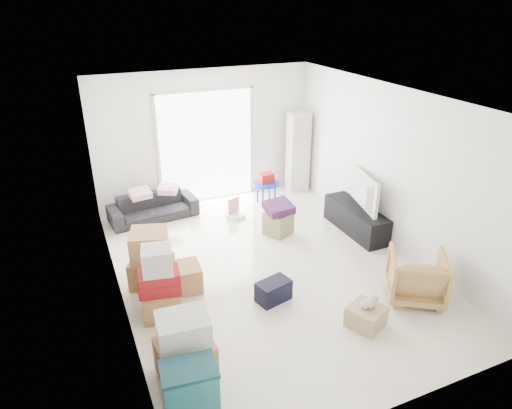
{
  "coord_description": "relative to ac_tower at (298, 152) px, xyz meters",
  "views": [
    {
      "loc": [
        -2.65,
        -5.61,
        3.98
      ],
      "look_at": [
        -0.11,
        0.2,
        1.05
      ],
      "focal_mm": 32.0,
      "sensor_mm": 36.0,
      "label": 1
    }
  ],
  "objects": [
    {
      "name": "room_shell",
      "position": [
        -1.95,
        -2.65,
        0.48
      ],
      "size": [
        4.98,
        6.48,
        3.18
      ],
      "color": "white",
      "rests_on": "ground"
    },
    {
      "name": "sliding_door",
      "position": [
        -1.95,
        0.33,
        0.37
      ],
      "size": [
        2.1,
        0.04,
        2.33
      ],
      "color": "white",
      "rests_on": "room_shell"
    },
    {
      "name": "ac_tower",
      "position": [
        0.0,
        0.0,
        0.0
      ],
      "size": [
        0.45,
        0.3,
        1.75
      ],
      "primitive_type": "cube",
      "color": "beige",
      "rests_on": "room_shell"
    },
    {
      "name": "tv_console",
      "position": [
        0.05,
        -2.17,
        -0.63
      ],
      "size": [
        0.44,
        1.47,
        0.49
      ],
      "primitive_type": "cube",
      "color": "black",
      "rests_on": "room_shell"
    },
    {
      "name": "television",
      "position": [
        0.05,
        -2.17,
        -0.31
      ],
      "size": [
        0.86,
        1.21,
        0.14
      ],
      "primitive_type": "imported",
      "rotation": [
        0.0,
        0.0,
        1.34
      ],
      "color": "black",
      "rests_on": "tv_console"
    },
    {
      "name": "sofa",
      "position": [
        -3.23,
        -0.15,
        -0.55
      ],
      "size": [
        1.71,
        0.66,
        0.65
      ],
      "primitive_type": "imported",
      "rotation": [
        0.0,
        0.0,
        0.1
      ],
      "color": "#222327",
      "rests_on": "room_shell"
    },
    {
      "name": "pillow_left",
      "position": [
        -3.45,
        -0.19,
        -0.16
      ],
      "size": [
        0.43,
        0.36,
        0.12
      ],
      "primitive_type": "cube",
      "rotation": [
        0.0,
        0.0,
        0.14
      ],
      "color": "#F3B1C7",
      "rests_on": "sofa"
    },
    {
      "name": "pillow_right",
      "position": [
        -2.92,
        -0.17,
        -0.16
      ],
      "size": [
        0.43,
        0.4,
        0.12
      ],
      "primitive_type": "cube",
      "rotation": [
        0.0,
        0.0,
        -0.49
      ],
      "color": "#F3B1C7",
      "rests_on": "sofa"
    },
    {
      "name": "armchair",
      "position": [
        -0.35,
        -4.2,
        -0.49
      ],
      "size": [
        1.02,
        1.01,
        0.78
      ],
      "primitive_type": "imported",
      "rotation": [
        0.0,
        0.0,
        2.56
      ],
      "color": "#A57349",
      "rests_on": "room_shell"
    },
    {
      "name": "storage_bins",
      "position": [
        -3.85,
        -4.88,
        -0.55
      ],
      "size": [
        0.6,
        0.45,
        0.64
      ],
      "rotation": [
        0.0,
        0.0,
        -0.11
      ],
      "color": "#1A5A61",
      "rests_on": "room_shell"
    },
    {
      "name": "box_stack_a",
      "position": [
        -3.75,
        -4.32,
        -0.49
      ],
      "size": [
        0.64,
        0.54,
        0.81
      ],
      "rotation": [
        0.0,
        0.0,
        -0.03
      ],
      "color": "#A87B4C",
      "rests_on": "room_shell"
    },
    {
      "name": "box_stack_b",
      "position": [
        -3.75,
        -3.12,
        -0.43
      ],
      "size": [
        0.61,
        0.58,
        1.03
      ],
      "rotation": [
        0.0,
        0.0,
        -0.17
      ],
      "color": "#A87B4C",
      "rests_on": "room_shell"
    },
    {
      "name": "box_stack_c",
      "position": [
        -3.72,
        -2.37,
        -0.44
      ],
      "size": [
        0.75,
        0.71,
        0.89
      ],
      "rotation": [
        0.0,
        0.0,
        -0.32
      ],
      "color": "#A87B4C",
      "rests_on": "room_shell"
    },
    {
      "name": "loose_box",
      "position": [
        -3.31,
        -2.67,
        -0.68
      ],
      "size": [
        0.51,
        0.51,
        0.39
      ],
      "primitive_type": "cube",
      "rotation": [
        0.0,
        0.0,
        -0.09
      ],
      "color": "#A87B4C",
      "rests_on": "room_shell"
    },
    {
      "name": "duffel_bag",
      "position": [
        -2.23,
        -3.45,
        -0.72
      ],
      "size": [
        0.53,
        0.39,
        0.31
      ],
      "primitive_type": "cube",
      "rotation": [
        0.0,
        0.0,
        0.24
      ],
      "color": "black",
      "rests_on": "room_shell"
    },
    {
      "name": "ottoman",
      "position": [
        -1.29,
        -1.68,
        -0.67
      ],
      "size": [
        0.55,
        0.55,
        0.42
      ],
      "primitive_type": "cube",
      "rotation": [
        0.0,
        0.0,
        0.42
      ],
      "color": "tan",
      "rests_on": "room_shell"
    },
    {
      "name": "blanket",
      "position": [
        -1.29,
        -1.68,
        -0.39
      ],
      "size": [
        0.46,
        0.46,
        0.14
      ],
      "primitive_type": "cube",
      "rotation": [
        0.0,
        0.0,
        0.01
      ],
      "color": "#4B2052",
      "rests_on": "ottoman"
    },
    {
      "name": "kids_table",
      "position": [
        -0.94,
        -0.4,
        -0.39
      ],
      "size": [
        0.55,
        0.55,
        0.68
      ],
      "rotation": [
        0.0,
        0.0,
        0.15
      ],
      "color": "#092FB4",
      "rests_on": "room_shell"
    },
    {
      "name": "toy_walker",
      "position": [
        -1.77,
        -0.76,
        -0.77
      ],
      "size": [
        0.36,
        0.35,
        0.39
      ],
      "rotation": [
        0.0,
        0.0,
        0.41
      ],
      "color": "silver",
      "rests_on": "room_shell"
    },
    {
      "name": "wood_crate",
      "position": [
        -1.35,
        -4.43,
        -0.73
      ],
      "size": [
        0.56,
        0.56,
        0.28
      ],
      "primitive_type": "cube",
      "rotation": [
        0.0,
        0.0,
        0.43
      ],
      "color": "tan",
      "rests_on": "room_shell"
    },
    {
      "name": "plush_bunny",
      "position": [
        -1.32,
        -4.42,
        -0.53
      ],
      "size": [
        0.29,
        0.17,
        0.15
      ],
      "rotation": [
        0.0,
        0.0,
        0.34
      ],
      "color": "#B2ADA8",
      "rests_on": "wood_crate"
    }
  ]
}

